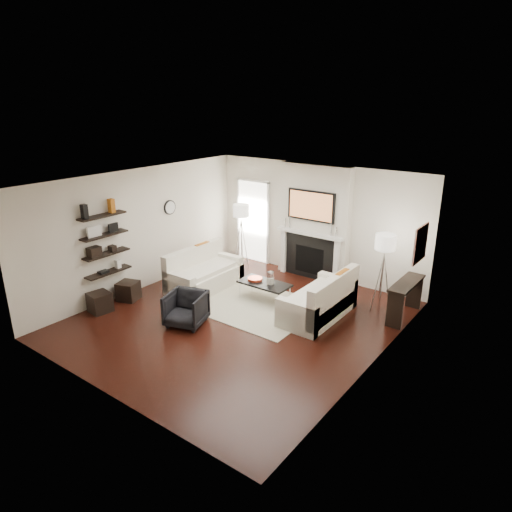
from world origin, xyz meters
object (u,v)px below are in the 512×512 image
Objects in this scene: ottoman_near at (128,291)px; coffee_table at (265,284)px; loveseat_right_base at (318,307)px; lamp_right_shade at (386,242)px; loveseat_left_base at (205,280)px; lamp_left_shade at (241,210)px; armchair at (186,307)px.

coffee_table is at bearing 35.17° from ottoman_near.
ottoman_near is at bearing -144.83° from coffee_table.
coffee_table is at bearing -178.08° from loveseat_right_base.
coffee_table is 2.61m from lamp_right_shade.
loveseat_left_base is 4.04m from lamp_right_shade.
lamp_right_shade is at bearing 31.39° from ottoman_near.
lamp_right_shade is at bearing 50.12° from loveseat_right_base.
coffee_table is 2.75× the size of lamp_left_shade.
loveseat_left_base reaches higher than ottoman_near.
loveseat_left_base and coffee_table have the same top height.
loveseat_right_base is 1.64× the size of coffee_table.
armchair is at bearing -133.76° from lamp_right_shade.
loveseat_right_base is 1.83m from lamp_right_shade.
armchair is (0.90, -1.50, 0.15)m from loveseat_left_base.
loveseat_left_base is 1.00× the size of loveseat_right_base.
loveseat_left_base is 1.76m from armchair.
ottoman_near is (-3.66, -1.72, -0.01)m from loveseat_right_base.
armchair reaches higher than loveseat_right_base.
armchair is at bearing -135.79° from loveseat_right_base.
lamp_left_shade reaches higher than armchair.
lamp_right_shade is (2.71, 2.83, 1.09)m from armchair.
lamp_right_shade reaches higher than loveseat_right_base.
loveseat_right_base is 4.50× the size of ottoman_near.
coffee_table is 2.75× the size of lamp_right_shade.
lamp_right_shade reaches higher than loveseat_left_base.
armchair is 1.82m from ottoman_near.
loveseat_left_base is at bearing -80.27° from lamp_left_shade.
armchair is at bearing -2.28° from ottoman_near.
loveseat_left_base is 1.64× the size of coffee_table.
armchair reaches higher than loveseat_left_base.
coffee_table reaches higher than ottoman_near.
armchair is (-0.58, -1.75, -0.04)m from coffee_table.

